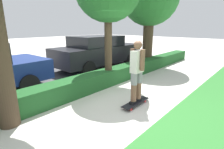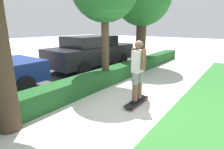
{
  "view_description": "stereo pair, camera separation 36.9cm",
  "coord_description": "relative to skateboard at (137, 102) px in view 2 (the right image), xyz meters",
  "views": [
    {
      "loc": [
        -3.48,
        -2.54,
        2.05
      ],
      "look_at": [
        0.06,
        0.6,
        0.73
      ],
      "focal_mm": 28.0,
      "sensor_mm": 36.0,
      "label": 1
    },
    {
      "loc": [
        -3.72,
        -2.26,
        2.05
      ],
      "look_at": [
        0.06,
        0.6,
        0.73
      ],
      "focal_mm": 28.0,
      "sensor_mm": 36.0,
      "label": 2
    }
  ],
  "objects": [
    {
      "name": "ground_plane",
      "position": [
        -0.15,
        0.17,
        -0.08
      ],
      "size": [
        60.0,
        60.0,
        0.0
      ],
      "primitive_type": "plane",
      "color": "beige"
    },
    {
      "name": "street_asphalt",
      "position": [
        -0.15,
        4.37,
        -0.07
      ],
      "size": [
        15.71,
        5.0,
        0.01
      ],
      "color": "#474749",
      "rests_on": "ground_plane"
    },
    {
      "name": "skater_person",
      "position": [
        -0.0,
        0.0,
        0.88
      ],
      "size": [
        0.49,
        0.42,
        1.62
      ],
      "color": "black",
      "rests_on": "skateboard"
    },
    {
      "name": "hedge_row",
      "position": [
        -0.15,
        1.77,
        0.19
      ],
      "size": [
        15.71,
        0.6,
        0.54
      ],
      "color": "#1E5123",
      "rests_on": "ground_plane"
    },
    {
      "name": "parked_car_middle",
      "position": [
        2.42,
        3.91,
        0.76
      ],
      "size": [
        4.68,
        1.94,
        1.59
      ],
      "rotation": [
        0.0,
        0.0,
        -0.02
      ],
      "color": "black",
      "rests_on": "ground_plane"
    },
    {
      "name": "skateboard",
      "position": [
        0.0,
        0.0,
        0.0
      ],
      "size": [
        0.98,
        0.24,
        0.09
      ],
      "color": "black",
      "rests_on": "ground_plane"
    }
  ]
}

